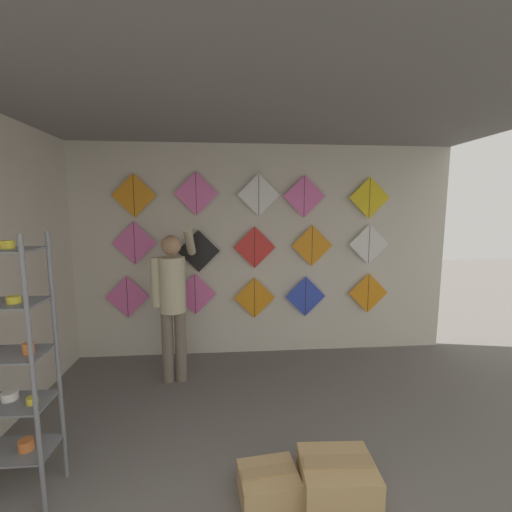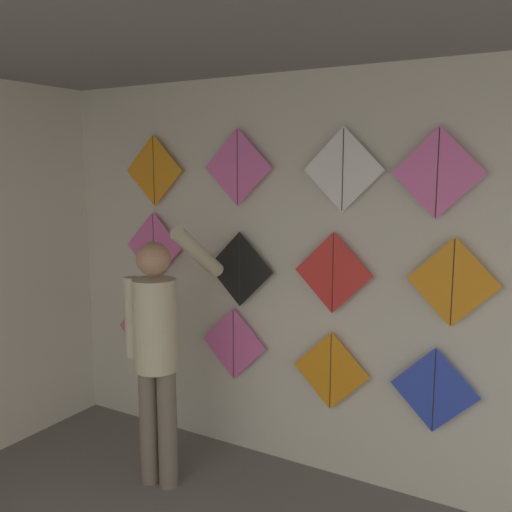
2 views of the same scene
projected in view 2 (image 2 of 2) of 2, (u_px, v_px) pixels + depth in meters
The scene contains 14 objects.
back_panel at pixel (332, 280), 3.90m from camera, with size 5.40×0.06×2.80m, color beige.
shopkeeper at pixel (157, 342), 3.79m from camera, with size 0.45×0.65×1.80m.
kite_0 at pixel (145, 329), 4.73m from camera, with size 0.55×0.01×0.55m.
kite_1 at pixel (234, 344), 4.29m from camera, with size 0.55×0.01×0.55m.
kite_2 at pixel (331, 371), 3.90m from camera, with size 0.55×0.01×0.55m.
kite_3 at pixel (434, 390), 3.56m from camera, with size 0.55×0.01×0.55m.
kite_5 at pixel (154, 247), 4.56m from camera, with size 0.55×0.01×0.55m.
kite_6 at pixel (240, 269), 4.17m from camera, with size 0.55×0.01×0.55m.
kite_7 at pixel (333, 273), 3.80m from camera, with size 0.55×0.01×0.55m.
kite_8 at pixel (453, 282), 3.41m from camera, with size 0.55×0.01×0.55m.
kite_10 at pixel (154, 171), 4.45m from camera, with size 0.55×0.01×0.55m.
kite_11 at pixel (238, 167), 4.06m from camera, with size 0.55×0.01×0.55m.
kite_12 at pixel (343, 170), 3.67m from camera, with size 0.55×0.01×0.55m.
kite_13 at pixel (438, 173), 3.37m from camera, with size 0.55×0.01×0.55m.
Camera 2 is at (1.48, 0.38, 2.17)m, focal length 40.00 mm.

